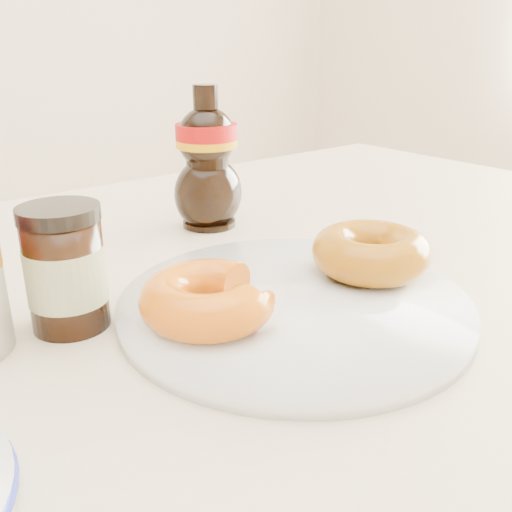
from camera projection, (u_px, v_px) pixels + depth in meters
dining_table at (206, 394)px, 0.50m from camera, size 1.40×0.90×0.75m
plate at (294, 304)px, 0.47m from camera, size 0.29×0.29×0.01m
donut_bitten at (208, 298)px, 0.42m from camera, size 0.13×0.13×0.04m
donut_whole at (371, 252)px, 0.51m from camera, size 0.14×0.14×0.04m
syrup_bottle at (207, 158)px, 0.66m from camera, size 0.10×0.09×0.16m
dark_jar at (66, 269)px, 0.43m from camera, size 0.06×0.06×0.10m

